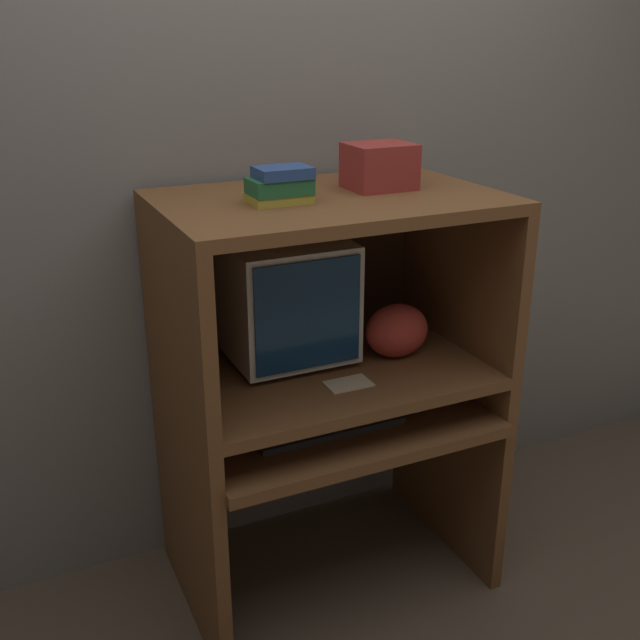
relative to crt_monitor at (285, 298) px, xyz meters
name	(u,v)px	position (x,y,z in m)	size (l,w,h in m)	color
ground_plane	(373,632)	(0.10, -0.44, -0.98)	(12.00, 12.00, 0.00)	brown
wall_back	(279,179)	(0.10, 0.28, 0.32)	(6.00, 0.06, 2.60)	gray
desk_base	(334,474)	(0.10, -0.15, -0.58)	(0.98, 0.68, 0.64)	brown
desk_monitor_shelf	(329,374)	(0.10, -0.11, -0.23)	(0.98, 0.66, 0.15)	brown
hutch_upper	(324,250)	(0.10, -0.08, 0.16)	(0.98, 0.66, 0.53)	brown
crt_monitor	(285,298)	(0.00, 0.00, 0.00)	(0.37, 0.37, 0.38)	beige
keyboard	(327,426)	(0.03, -0.25, -0.33)	(0.46, 0.14, 0.03)	#2D2D30
mouse	(415,407)	(0.33, -0.26, -0.33)	(0.07, 0.05, 0.03)	black
snack_bag	(397,331)	(0.33, -0.14, -0.11)	(0.21, 0.16, 0.17)	#BC382D
book_stack	(280,186)	(-0.07, -0.14, 0.38)	(0.17, 0.13, 0.10)	gold
paper_card	(348,384)	(0.09, -0.26, -0.20)	(0.13, 0.09, 0.00)	#CCB28C
storage_box	(379,166)	(0.28, -0.08, 0.40)	(0.19, 0.16, 0.13)	maroon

